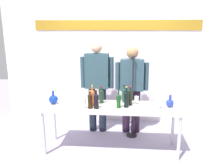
{
  "coord_description": "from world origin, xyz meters",
  "views": [
    {
      "loc": [
        0.29,
        -3.37,
        1.94
      ],
      "look_at": [
        0.0,
        0.15,
        1.08
      ],
      "focal_mm": 36.03,
      "sensor_mm": 36.0,
      "label": 1
    }
  ],
  "objects_px": {
    "wine_bottle_1": "(119,100)",
    "presenter_right": "(132,85)",
    "wine_glass_right_3": "(157,99)",
    "wine_bottle_6": "(90,101)",
    "decanter_blue_left": "(53,99)",
    "microphone_stand": "(132,110)",
    "decanter_blue_right": "(170,103)",
    "wine_bottle_3": "(130,96)",
    "wine_glass_left_2": "(84,102)",
    "wine_glass_right_0": "(137,99)",
    "wine_glass_right_1": "(159,102)",
    "wine_glass_left_1": "(66,100)",
    "wine_glass_right_2": "(150,104)",
    "wine_bottle_0": "(101,96)",
    "presenter_left": "(97,81)",
    "wine_bottle_7": "(124,95)",
    "wine_glass_left_0": "(74,100)",
    "wine_bottle_5": "(126,99)",
    "wine_bottle_2": "(96,100)",
    "wine_bottle_4": "(92,97)",
    "display_table": "(111,110)"
  },
  "relations": [
    {
      "from": "decanter_blue_left",
      "to": "wine_bottle_0",
      "type": "distance_m",
      "value": 0.78
    },
    {
      "from": "wine_bottle_4",
      "to": "wine_glass_left_2",
      "type": "distance_m",
      "value": 0.18
    },
    {
      "from": "wine_glass_right_3",
      "to": "wine_bottle_2",
      "type": "bearing_deg",
      "value": -165.68
    },
    {
      "from": "wine_glass_left_0",
      "to": "microphone_stand",
      "type": "height_order",
      "value": "microphone_stand"
    },
    {
      "from": "wine_bottle_1",
      "to": "presenter_right",
      "type": "bearing_deg",
      "value": 75.17
    },
    {
      "from": "wine_glass_right_0",
      "to": "wine_bottle_3",
      "type": "bearing_deg",
      "value": -165.68
    },
    {
      "from": "wine_bottle_0",
      "to": "wine_glass_left_1",
      "type": "relative_size",
      "value": 2.07
    },
    {
      "from": "decanter_blue_left",
      "to": "wine_bottle_1",
      "type": "height_order",
      "value": "wine_bottle_1"
    },
    {
      "from": "wine_glass_right_0",
      "to": "wine_glass_right_1",
      "type": "relative_size",
      "value": 0.89
    },
    {
      "from": "wine_bottle_3",
      "to": "wine_glass_right_0",
      "type": "height_order",
      "value": "wine_bottle_3"
    },
    {
      "from": "decanter_blue_left",
      "to": "wine_glass_left_2",
      "type": "relative_size",
      "value": 1.45
    },
    {
      "from": "wine_glass_right_0",
      "to": "microphone_stand",
      "type": "relative_size",
      "value": 0.09
    },
    {
      "from": "decanter_blue_right",
      "to": "wine_glass_right_3",
      "type": "bearing_deg",
      "value": 157.92
    },
    {
      "from": "display_table",
      "to": "wine_bottle_5",
      "type": "distance_m",
      "value": 0.32
    },
    {
      "from": "display_table",
      "to": "wine_bottle_7",
      "type": "height_order",
      "value": "wine_bottle_7"
    },
    {
      "from": "wine_bottle_0",
      "to": "presenter_left",
      "type": "bearing_deg",
      "value": 105.06
    },
    {
      "from": "presenter_right",
      "to": "wine_glass_right_0",
      "type": "relative_size",
      "value": 11.99
    },
    {
      "from": "presenter_right",
      "to": "wine_glass_left_2",
      "type": "xyz_separation_m",
      "value": [
        -0.73,
        -0.83,
        -0.08
      ]
    },
    {
      "from": "wine_glass_left_2",
      "to": "wine_glass_left_1",
      "type": "bearing_deg",
      "value": 166.03
    },
    {
      "from": "wine_glass_left_1",
      "to": "decanter_blue_right",
      "type": "bearing_deg",
      "value": 3.16
    },
    {
      "from": "wine_bottle_1",
      "to": "wine_bottle_3",
      "type": "height_order",
      "value": "wine_bottle_3"
    },
    {
      "from": "wine_bottle_6",
      "to": "wine_glass_right_2",
      "type": "distance_m",
      "value": 0.9
    },
    {
      "from": "wine_bottle_3",
      "to": "wine_glass_right_3",
      "type": "xyz_separation_m",
      "value": [
        0.43,
        0.02,
        -0.05
      ]
    },
    {
      "from": "presenter_left",
      "to": "wine_glass_left_0",
      "type": "xyz_separation_m",
      "value": [
        -0.25,
        -0.78,
        -0.13
      ]
    },
    {
      "from": "wine_glass_right_2",
      "to": "microphone_stand",
      "type": "bearing_deg",
      "value": 109.59
    },
    {
      "from": "wine_glass_right_3",
      "to": "wine_bottle_6",
      "type": "bearing_deg",
      "value": -167.04
    },
    {
      "from": "presenter_right",
      "to": "wine_bottle_1",
      "type": "height_order",
      "value": "presenter_right"
    },
    {
      "from": "wine_bottle_1",
      "to": "wine_bottle_5",
      "type": "relative_size",
      "value": 0.87
    },
    {
      "from": "wine_bottle_7",
      "to": "wine_glass_right_2",
      "type": "distance_m",
      "value": 0.57
    },
    {
      "from": "wine_bottle_3",
      "to": "wine_bottle_7",
      "type": "xyz_separation_m",
      "value": [
        -0.1,
        0.14,
        -0.01
      ]
    },
    {
      "from": "decanter_blue_left",
      "to": "wine_glass_left_0",
      "type": "height_order",
      "value": "decanter_blue_left"
    },
    {
      "from": "wine_bottle_7",
      "to": "wine_glass_right_0",
      "type": "xyz_separation_m",
      "value": [
        0.21,
        -0.11,
        -0.03
      ]
    },
    {
      "from": "presenter_right",
      "to": "wine_glass_right_2",
      "type": "xyz_separation_m",
      "value": [
        0.26,
        -0.88,
        -0.08
      ]
    },
    {
      "from": "wine_glass_left_0",
      "to": "wine_glass_right_1",
      "type": "bearing_deg",
      "value": 1.33
    },
    {
      "from": "wine_bottle_5",
      "to": "microphone_stand",
      "type": "relative_size",
      "value": 0.22
    },
    {
      "from": "decanter_blue_right",
      "to": "wine_bottle_3",
      "type": "relative_size",
      "value": 0.62
    },
    {
      "from": "wine_bottle_4",
      "to": "wine_glass_left_2",
      "type": "relative_size",
      "value": 2.22
    },
    {
      "from": "decanter_blue_right",
      "to": "wine_bottle_1",
      "type": "xyz_separation_m",
      "value": [
        -0.8,
        -0.11,
        0.05
      ]
    },
    {
      "from": "wine_bottle_3",
      "to": "microphone_stand",
      "type": "distance_m",
      "value": 0.58
    },
    {
      "from": "microphone_stand",
      "to": "wine_bottle_2",
      "type": "bearing_deg",
      "value": -130.86
    },
    {
      "from": "decanter_blue_left",
      "to": "wine_bottle_2",
      "type": "relative_size",
      "value": 0.71
    },
    {
      "from": "wine_glass_left_2",
      "to": "wine_glass_right_1",
      "type": "height_order",
      "value": "wine_glass_right_1"
    },
    {
      "from": "wine_glass_right_0",
      "to": "wine_glass_right_1",
      "type": "bearing_deg",
      "value": -26.03
    },
    {
      "from": "wine_bottle_5",
      "to": "wine_glass_right_0",
      "type": "relative_size",
      "value": 2.44
    },
    {
      "from": "microphone_stand",
      "to": "decanter_blue_right",
      "type": "bearing_deg",
      "value": -39.79
    },
    {
      "from": "wine_bottle_3",
      "to": "wine_glass_left_2",
      "type": "distance_m",
      "value": 0.74
    },
    {
      "from": "wine_bottle_2",
      "to": "wine_glass_left_1",
      "type": "bearing_deg",
      "value": 171.51
    },
    {
      "from": "wine_bottle_7",
      "to": "wine_glass_right_0",
      "type": "height_order",
      "value": "wine_bottle_7"
    },
    {
      "from": "wine_glass_left_1",
      "to": "wine_glass_right_2",
      "type": "bearing_deg",
      "value": -5.49
    },
    {
      "from": "wine_bottle_4",
      "to": "wine_glass_right_0",
      "type": "distance_m",
      "value": 0.71
    }
  ]
}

